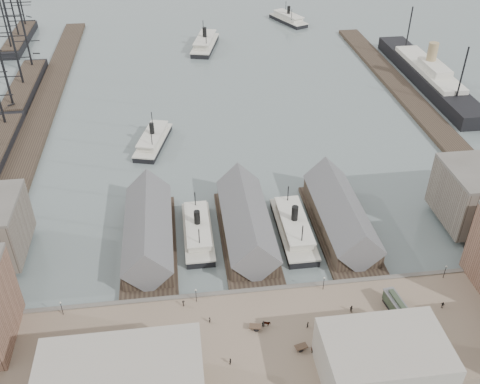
{
  "coord_description": "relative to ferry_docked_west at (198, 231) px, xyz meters",
  "views": [
    {
      "loc": [
        -16.3,
        -94.48,
        93.19
      ],
      "look_at": [
        0.0,
        30.0,
        6.0
      ],
      "focal_mm": 40.0,
      "sensor_mm": 36.0,
      "label": 1
    }
  ],
  "objects": [
    {
      "name": "pedestrian_2",
      "position": [
        -4.98,
        -26.82,
        0.67
      ],
      "size": [
        0.99,
        1.2,
        1.62
      ],
      "primitive_type": "imported",
      "rotation": [
        0.0,
        0.0,
        2.0
      ],
      "color": "black",
      "rests_on": "quay"
    },
    {
      "name": "pedestrian_10",
      "position": [
        0.56,
        -32.51,
        0.68
      ],
      "size": [
        0.54,
        0.67,
        1.63
      ],
      "primitive_type": "imported",
      "rotation": [
        0.0,
        0.0,
        1.37
      ],
      "color": "black",
      "rests_on": "quay"
    },
    {
      "name": "horse_cart_left",
      "position": [
        -31.74,
        -35.99,
        0.66
      ],
      "size": [
        4.76,
        2.13,
        1.54
      ],
      "rotation": [
        0.0,
        0.0,
        1.4
      ],
      "color": "black",
      "rests_on": "quay"
    },
    {
      "name": "pedestrian_0",
      "position": [
        -41.78,
        -32.07,
        0.73
      ],
      "size": [
        0.78,
        0.72,
        1.72
      ],
      "primitive_type": "imported",
      "rotation": [
        0.0,
        0.0,
        0.56
      ],
      "color": "black",
      "rests_on": "quay"
    },
    {
      "name": "sailing_ship_far",
      "position": [
        -80.09,
        167.51,
        0.54
      ],
      "size": [
        9.01,
        50.05,
        37.04
      ],
      "color": "black",
      "rests_on": "ground"
    },
    {
      "name": "seawall",
      "position": [
        13.0,
        -24.02,
        -0.99
      ],
      "size": [
        180.0,
        1.2,
        2.3
      ],
      "primitive_type": "cube",
      "color": "#59544C",
      "rests_on": "ground"
    },
    {
      "name": "street_bldg_center",
      "position": [
        33.0,
        -50.82,
        4.86
      ],
      "size": [
        24.0,
        16.0,
        10.0
      ],
      "primitive_type": "cube",
      "color": "gray",
      "rests_on": "quay"
    },
    {
      "name": "pedestrian_5",
      "position": [
        21.61,
        -36.76,
        0.74
      ],
      "size": [
        0.79,
        0.78,
        1.76
      ],
      "primitive_type": "imported",
      "rotation": [
        0.0,
        0.0,
        3.88
      ],
      "color": "black",
      "rests_on": "quay"
    },
    {
      "name": "horse_cart_center",
      "position": [
        11.9,
        -35.39,
        0.67
      ],
      "size": [
        4.96,
        2.16,
        1.56
      ],
      "rotation": [
        0.0,
        0.0,
        1.36
      ],
      "color": "black",
      "rests_on": "quay"
    },
    {
      "name": "lamp_post_far_e",
      "position": [
        58.0,
        -25.82,
        2.58
      ],
      "size": [
        0.44,
        0.44,
        3.92
      ],
      "color": "black",
      "rests_on": "quay"
    },
    {
      "name": "pedestrian_8",
      "position": [
        53.45,
        -34.97,
        0.76
      ],
      "size": [
        1.07,
        1.03,
        1.79
      ],
      "primitive_type": "imported",
      "rotation": [
        0.0,
        0.0,
        5.54
      ],
      "color": "black",
      "rests_on": "quay"
    },
    {
      "name": "pedestrian_1",
      "position": [
        -30.53,
        -37.18,
        0.76
      ],
      "size": [
        0.96,
        1.06,
        1.79
      ],
      "primitive_type": "imported",
      "rotation": [
        0.0,
        0.0,
        5.11
      ],
      "color": "black",
      "rests_on": "quay"
    },
    {
      "name": "quay",
      "position": [
        13.0,
        -38.82,
        -1.14
      ],
      "size": [
        180.0,
        30.0,
        2.0
      ],
      "primitive_type": "cube",
      "color": "#796451",
      "rests_on": "ground"
    },
    {
      "name": "east_wharf",
      "position": [
        91.0,
        71.18,
        -1.34
      ],
      "size": [
        10.0,
        180.0,
        1.6
      ],
      "primitive_type": "cube",
      "color": "#2D231C",
      "rests_on": "ground"
    },
    {
      "name": "lamp_post_far_w",
      "position": [
        -32.0,
        -25.82,
        2.58
      ],
      "size": [
        0.44,
        0.44,
        3.92
      ],
      "color": "black",
      "rests_on": "quay"
    },
    {
      "name": "pedestrian_3",
      "position": [
        3.79,
        -44.0,
        0.7
      ],
      "size": [
        0.69,
        1.06,
        1.68
      ],
      "primitive_type": "imported",
      "rotation": [
        0.0,
        0.0,
        4.41
      ],
      "color": "black",
      "rests_on": "quay"
    },
    {
      "name": "west_wharf",
      "position": [
        -55.0,
        81.18,
        -1.34
      ],
      "size": [
        10.0,
        220.0,
        1.6
      ],
      "primitive_type": "cube",
      "color": "#2D231C",
      "rests_on": "ground"
    },
    {
      "name": "ferry_shed_east",
      "position": [
        39.0,
        -1.94,
        2.5
      ],
      "size": [
        14.0,
        42.0,
        12.6
      ],
      "color": "#2D231C",
      "rests_on": "ground"
    },
    {
      "name": "pedestrian_4",
      "position": [
        12.11,
        -35.08,
        0.65
      ],
      "size": [
        0.89,
        0.73,
        1.58
      ],
      "primitive_type": "imported",
      "rotation": [
        0.0,
        0.0,
        2.79
      ],
      "color": "black",
      "rests_on": "quay"
    },
    {
      "name": "tram",
      "position": [
        42.43,
        -35.54,
        1.69
      ],
      "size": [
        3.97,
        10.26,
        3.56
      ],
      "rotation": [
        0.0,
        0.0,
        0.14
      ],
      "color": "black",
      "rests_on": "quay"
    },
    {
      "name": "ferry_docked_west",
      "position": [
        0.0,
        0.0,
        0.0
      ],
      "size": [
        7.66,
        25.52,
        9.11
      ],
      "color": "black",
      "rests_on": "ground"
    },
    {
      "name": "pedestrian_7",
      "position": [
        40.5,
        -41.41,
        0.7
      ],
      "size": [
        1.25,
        1.06,
        1.68
      ],
      "primitive_type": "imported",
      "rotation": [
        0.0,
        0.0,
        5.8
      ],
      "color": "black",
      "rests_on": "quay"
    },
    {
      "name": "ferry_shed_west",
      "position": [
        -13.0,
        -1.94,
        2.5
      ],
      "size": [
        14.0,
        42.0,
        12.6
      ],
      "color": "#2D231C",
      "rests_on": "ground"
    },
    {
      "name": "pedestrian_6",
      "position": [
        32.52,
        -33.38,
        0.76
      ],
      "size": [
        1.02,
        1.09,
        1.79
      ],
      "primitive_type": "imported",
      "rotation": [
        0.0,
        0.0,
        2.11
      ],
      "color": "black",
      "rests_on": "quay"
    },
    {
      "name": "ground",
      "position": [
        13.0,
        -18.82,
        -2.14
      ],
      "size": [
        900.0,
        900.0,
        0.0
      ],
      "primitive_type": "plane",
      "color": "slate",
      "rests_on": "ground"
    },
    {
      "name": "lamp_post_near_e",
      "position": [
        28.0,
        -25.82,
        2.58
      ],
      "size": [
        0.44,
        0.44,
        3.92
      ],
      "color": "black",
      "rests_on": "quay"
    },
    {
      "name": "ferry_docked_east",
      "position": [
        26.0,
        -2.29,
        0.18
      ],
      "size": [
        8.3,
        27.67,
        9.88
      ],
      "color": "black",
      "rests_on": "ground"
    },
    {
      "name": "ferry_open_far",
      "position": [
        62.8,
        182.56,
        0.12
      ],
      "size": [
        18.23,
        27.88,
        9.61
      ],
      "rotation": [
        0.0,
        0.0,
        0.41
      ],
      "color": "black",
      "rests_on": "ground"
    },
    {
      "name": "ferry_open_mid",
      "position": [
        13.25,
        147.3,
        0.44
      ],
      "size": [
        16.68,
        32.14,
        11.0
      ],
      "rotation": [
        0.0,
        0.0,
        -0.25
      ],
      "color": "black",
      "rests_on": "ground"
    },
    {
      "name": "horse_cart_right",
      "position": [
        20.81,
        -42.85,
        0.68
      ],
      "size": [
        4.83,
        2.58,
        1.62
      ],
      "rotation": [
        0.0,
        0.0,
        1.81
      ],
      "color": "black",
      "rests_on": "quay"
    },
    {
      "name": "ferry_open_near",
      "position": [
        -12.19,
        52.3,
        -0.02
      ],
      "size": [
        13.97,
        26.35,
        9.02
      ],
      "rotation": [
        0.0,
        0.0,
        -0.27
      ],
      "color": "black",
      "rests_on": "ground"
    },
    {
      "name": "lamp_post_near_w",
      "position": [
        -2.0,
        -25.82,
        2.58
      ],
      "size": [
        0.44,
        0.44,
        3.92
      ],
      "color": "black",
      "rests_on": "quay"
    },
    {
      "name": "sailing_ship_mid",
      "position": [
        -65.33,
        103.58,
        0.75
      ],
      "size": [
        9.81,
        56.65,
        40.31
      ],
      "color": "black",
      "rests_on": "ground"
    },
    {
      "name": "ocean_steamer",
      "position": [
        105.0,
        91.45,
        1.68
      ],
      "size": [
        12.14,
        88.73,
        17.75
      ],
      "color": "black",
      "rests_on": "ground"
    },
    {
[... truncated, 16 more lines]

